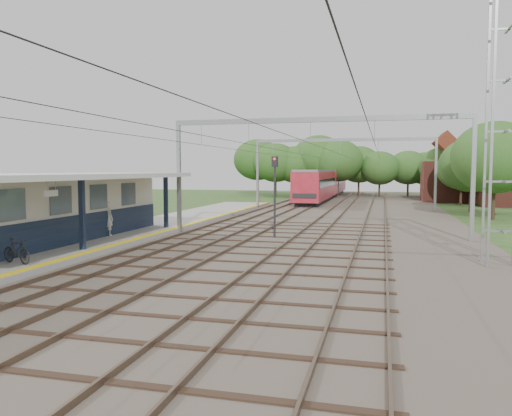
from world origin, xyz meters
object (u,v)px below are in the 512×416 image
(person, at_px, (108,219))
(train, at_px, (325,183))
(signal_post, at_px, (275,186))
(bicycle, at_px, (17,251))

(person, relative_size, train, 0.05)
(person, bearing_deg, train, -86.92)
(person, distance_m, train, 45.22)
(person, height_order, signal_post, signal_post)
(person, xyz_separation_m, train, (6.83, 44.69, 0.88))
(person, distance_m, bicycle, 8.32)
(bicycle, xyz_separation_m, train, (5.85, 52.93, 1.33))
(train, distance_m, signal_post, 41.46)
(bicycle, xyz_separation_m, signal_post, (7.70, 11.52, 2.23))
(signal_post, bearing_deg, bicycle, -110.05)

